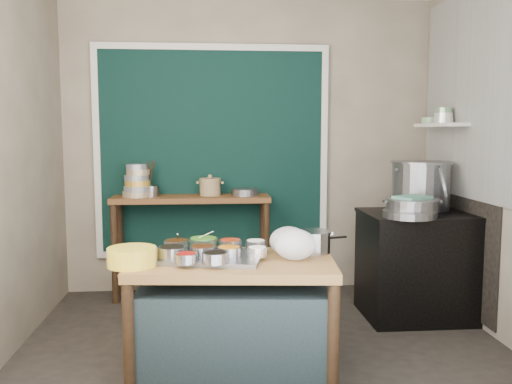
{
  "coord_description": "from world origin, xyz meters",
  "views": [
    {
      "loc": [
        -0.37,
        -3.73,
        1.54
      ],
      "look_at": [
        -0.03,
        0.25,
        1.1
      ],
      "focal_mm": 38.0,
      "sensor_mm": 36.0,
      "label": 1
    }
  ],
  "objects": [
    {
      "name": "floor",
      "position": [
        0.0,
        0.0,
        -0.01
      ],
      "size": [
        3.5,
        3.0,
        0.02
      ],
      "primitive_type": "cube",
      "color": "#29251F",
      "rests_on": "ground"
    },
    {
      "name": "back_wall",
      "position": [
        0.0,
        1.51,
        1.4
      ],
      "size": [
        3.5,
        0.02,
        2.8
      ],
      "primitive_type": "cube",
      "color": "gray",
      "rests_on": "floor"
    },
    {
      "name": "left_wall",
      "position": [
        -1.76,
        0.0,
        1.4
      ],
      "size": [
        0.02,
        3.0,
        2.8
      ],
      "primitive_type": "cube",
      "color": "gray",
      "rests_on": "floor"
    },
    {
      "name": "right_wall",
      "position": [
        1.76,
        0.0,
        1.4
      ],
      "size": [
        0.02,
        3.0,
        2.8
      ],
      "primitive_type": "cube",
      "color": "gray",
      "rests_on": "floor"
    },
    {
      "name": "curtain_panel",
      "position": [
        -0.35,
        1.47,
        1.35
      ],
      "size": [
        2.1,
        0.02,
        1.9
      ],
      "primitive_type": "cube",
      "color": "black",
      "rests_on": "back_wall"
    },
    {
      "name": "curtain_frame",
      "position": [
        -0.35,
        1.46,
        1.35
      ],
      "size": [
        2.22,
        0.03,
        2.02
      ],
      "primitive_type": null,
      "color": "beige",
      "rests_on": "back_wall"
    },
    {
      "name": "tile_panel",
      "position": [
        1.74,
        0.55,
        1.85
      ],
      "size": [
        0.02,
        1.7,
        1.7
      ],
      "primitive_type": "cube",
      "color": "#B2B2AA",
      "rests_on": "right_wall"
    },
    {
      "name": "soot_patch",
      "position": [
        1.74,
        0.65,
        0.7
      ],
      "size": [
        0.01,
        1.3,
        1.3
      ],
      "primitive_type": "cube",
      "color": "black",
      "rests_on": "right_wall"
    },
    {
      "name": "wall_shelf",
      "position": [
        1.63,
        0.85,
        1.6
      ],
      "size": [
        0.22,
        0.7,
        0.03
      ],
      "primitive_type": "cube",
      "color": "beige",
      "rests_on": "right_wall"
    },
    {
      "name": "prep_table",
      "position": [
        -0.23,
        -0.43,
        0.38
      ],
      "size": [
        1.31,
        0.83,
        0.75
      ],
      "primitive_type": "cube",
      "rotation": [
        0.0,
        0.0,
        -0.09
      ],
      "color": "olive",
      "rests_on": "floor"
    },
    {
      "name": "back_counter",
      "position": [
        -0.55,
        1.28,
        0.47
      ],
      "size": [
        1.45,
        0.4,
        0.95
      ],
      "primitive_type": "cube",
      "color": "brown",
      "rests_on": "floor"
    },
    {
      "name": "stove_block",
      "position": [
        1.35,
        0.55,
        0.42
      ],
      "size": [
        0.9,
        0.68,
        0.85
      ],
      "primitive_type": "cube",
      "color": "black",
      "rests_on": "floor"
    },
    {
      "name": "stove_top",
      "position": [
        1.35,
        0.55,
        0.86
      ],
      "size": [
        0.92,
        0.69,
        0.03
      ],
      "primitive_type": "cube",
      "color": "black",
      "rests_on": "stove_block"
    },
    {
      "name": "condiment_tray",
      "position": [
        -0.37,
        -0.41,
        0.76
      ],
      "size": [
        0.69,
        0.56,
        0.03
      ],
      "primitive_type": "cube",
      "rotation": [
        0.0,
        0.0,
        -0.22
      ],
      "color": "gray",
      "rests_on": "prep_table"
    },
    {
      "name": "condiment_bowls",
      "position": [
        -0.39,
        -0.4,
        0.81
      ],
      "size": [
        0.68,
        0.54,
        0.08
      ],
      "color": "gray",
      "rests_on": "condiment_tray"
    },
    {
      "name": "yellow_basin",
      "position": [
        -0.84,
        -0.54,
        0.81
      ],
      "size": [
        0.35,
        0.35,
        0.11
      ],
      "primitive_type": "cylinder",
      "rotation": [
        0.0,
        0.0,
        0.22
      ],
      "color": "yellow",
      "rests_on": "prep_table"
    },
    {
      "name": "saucepan",
      "position": [
        0.29,
        -0.28,
        0.82
      ],
      "size": [
        0.33,
        0.33,
        0.14
      ],
      "primitive_type": null,
      "rotation": [
        0.0,
        0.0,
        0.3
      ],
      "color": "gray",
      "rests_on": "prep_table"
    },
    {
      "name": "plastic_bag_a",
      "position": [
        0.15,
        -0.47,
        0.85
      ],
      "size": [
        0.31,
        0.29,
        0.19
      ],
      "primitive_type": "ellipsoid",
      "rotation": [
        0.0,
        0.0,
        0.3
      ],
      "color": "white",
      "rests_on": "prep_table"
    },
    {
      "name": "plastic_bag_b",
      "position": [
        0.13,
        -0.33,
        0.84
      ],
      "size": [
        0.25,
        0.21,
        0.19
      ],
      "primitive_type": "ellipsoid",
      "rotation": [
        0.0,
        0.0,
        0.0
      ],
      "color": "white",
      "rests_on": "prep_table"
    },
    {
      "name": "bowl_stack",
      "position": [
        -1.04,
        1.26,
        1.08
      ],
      "size": [
        0.27,
        0.27,
        0.3
      ],
      "color": "tan",
      "rests_on": "back_counter"
    },
    {
      "name": "utensil_cup",
      "position": [
        -0.92,
        1.28,
        1.0
      ],
      "size": [
        0.22,
        0.22,
        0.1
      ],
      "primitive_type": "cylinder",
      "rotation": [
        0.0,
        0.0,
        0.41
      ],
      "color": "gray",
      "rests_on": "back_counter"
    },
    {
      "name": "ceramic_crock",
      "position": [
        -0.38,
        1.32,
        1.02
      ],
      "size": [
        0.25,
        0.25,
        0.14
      ],
      "primitive_type": null,
      "rotation": [
        0.0,
        0.0,
        -0.2
      ],
      "color": "olive",
      "rests_on": "back_counter"
    },
    {
      "name": "wide_bowl",
      "position": [
        -0.05,
        1.27,
        0.98
      ],
      "size": [
        0.31,
        0.31,
        0.06
      ],
      "primitive_type": "cylinder",
      "rotation": [
        0.0,
        0.0,
        0.31
      ],
      "color": "gray",
      "rests_on": "back_counter"
    },
    {
      "name": "stock_pot",
      "position": [
        1.43,
        0.75,
        1.09
      ],
      "size": [
        0.66,
        0.66,
        0.41
      ],
      "primitive_type": null,
      "rotation": [
        0.0,
        0.0,
        0.3
      ],
      "color": "gray",
      "rests_on": "stove_top"
    },
    {
      "name": "pot_lid",
      "position": [
        1.54,
        0.57,
        1.08
      ],
      "size": [
        0.22,
        0.42,
        0.4
      ],
      "primitive_type": "cylinder",
      "rotation": [
        0.0,
        1.36,
        -0.3
      ],
      "color": "gray",
      "rests_on": "stove_top"
    },
    {
      "name": "steamer",
      "position": [
        1.21,
        0.37,
        0.95
      ],
      "size": [
        0.44,
        0.44,
        0.14
      ],
      "primitive_type": null,
      "rotation": [
        0.0,
        0.0,
        -0.03
      ],
      "color": "gray",
      "rests_on": "stove_top"
    },
    {
      "name": "green_cloth",
      "position": [
        1.21,
        0.37,
        1.03
      ],
      "size": [
        0.33,
        0.3,
        0.02
      ],
      "primitive_type": "cube",
      "rotation": [
        0.0,
        0.0,
        0.53
      ],
      "color": "#4D8C80",
      "rests_on": "steamer"
    },
    {
      "name": "shallow_pan",
      "position": [
        1.16,
        0.3,
        0.91
      ],
      "size": [
        0.54,
        0.54,
        0.05
      ],
      "primitive_type": "cylinder",
      "rotation": [
        0.0,
        0.0,
        -0.43
      ],
      "color": "gray",
      "rests_on": "stove_top"
    },
    {
      "name": "shelf_bowl_stack",
      "position": [
        1.63,
        0.81,
        1.68
      ],
      "size": [
        0.16,
        0.16,
        0.13
      ],
      "color": "silver",
      "rests_on": "wall_shelf"
    },
    {
      "name": "shelf_bowl_green",
      "position": [
        1.63,
        1.09,
        1.64
      ],
      "size": [
        0.19,
        0.19,
        0.06
      ],
      "primitive_type": "cylinder",
      "rotation": [
        0.0,
        0.0,
        0.28
      ],
      "color": "gray",
      "rests_on": "wall_shelf"
    }
  ]
}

